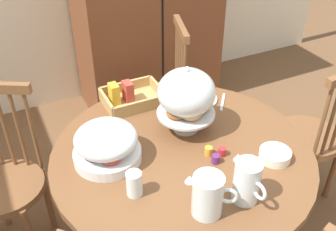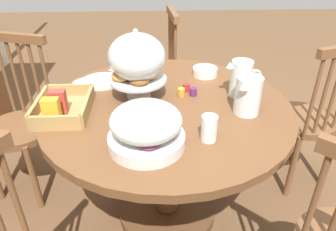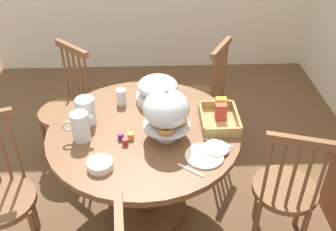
% 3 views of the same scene
% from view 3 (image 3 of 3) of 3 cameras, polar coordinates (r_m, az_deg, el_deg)
% --- Properties ---
extents(ground_plane, '(10.00, 10.00, 0.00)m').
position_cam_3_polar(ground_plane, '(2.78, -1.88, -16.11)').
color(ground_plane, brown).
extents(dining_table, '(1.20, 1.20, 0.74)m').
position_cam_3_polar(dining_table, '(2.50, -3.45, -5.95)').
color(dining_table, brown).
rests_on(dining_table, ground_plane).
extents(windsor_chair_near_window, '(0.47, 0.47, 0.97)m').
position_cam_3_polar(windsor_chair_near_window, '(3.14, -14.90, 0.59)').
color(windsor_chair_near_window, brown).
rests_on(windsor_chair_near_window, ground_plane).
extents(windsor_chair_by_cabinet, '(0.43, 0.43, 0.97)m').
position_cam_3_polar(windsor_chair_by_cabinet, '(2.54, -23.61, -11.26)').
color(windsor_chair_by_cabinet, brown).
rests_on(windsor_chair_by_cabinet, ground_plane).
extents(windsor_chair_far_side, '(0.42, 0.42, 0.97)m').
position_cam_3_polar(windsor_chair_far_side, '(2.47, 17.08, -10.85)').
color(windsor_chair_far_side, brown).
rests_on(windsor_chair_far_side, ground_plane).
extents(windsor_chair_host_seat, '(0.45, 0.45, 0.97)m').
position_cam_3_polar(windsor_chair_host_seat, '(3.19, 5.01, 2.40)').
color(windsor_chair_host_seat, brown).
rests_on(windsor_chair_host_seat, ground_plane).
extents(pastry_stand_with_dome, '(0.28, 0.28, 0.34)m').
position_cam_3_polar(pastry_stand_with_dome, '(2.18, -0.23, 0.74)').
color(pastry_stand_with_dome, silver).
rests_on(pastry_stand_with_dome, dining_table).
extents(fruit_platter_covered, '(0.30, 0.30, 0.18)m').
position_cam_3_polar(fruit_platter_covered, '(2.59, -1.55, 3.83)').
color(fruit_platter_covered, silver).
rests_on(fruit_platter_covered, dining_table).
extents(orange_juice_pitcher, '(0.18, 0.13, 0.18)m').
position_cam_3_polar(orange_juice_pitcher, '(2.43, -12.17, 0.50)').
color(orange_juice_pitcher, silver).
rests_on(orange_juice_pitcher, dining_table).
extents(milk_pitcher, '(0.11, 0.19, 0.18)m').
position_cam_3_polar(milk_pitcher, '(2.30, -12.95, -1.79)').
color(milk_pitcher, silver).
rests_on(milk_pitcher, dining_table).
extents(cereal_basket, '(0.32, 0.24, 0.12)m').
position_cam_3_polar(cereal_basket, '(2.44, 7.71, -0.21)').
color(cereal_basket, tan).
rests_on(cereal_basket, dining_table).
extents(china_plate_large, '(0.22, 0.22, 0.01)m').
position_cam_3_polar(china_plate_large, '(2.17, 5.46, -6.05)').
color(china_plate_large, white).
rests_on(china_plate_large, dining_table).
extents(china_plate_small, '(0.15, 0.15, 0.01)m').
position_cam_3_polar(china_plate_small, '(2.21, 7.19, -4.86)').
color(china_plate_small, white).
rests_on(china_plate_small, china_plate_large).
extents(cereal_bowl, '(0.14, 0.14, 0.04)m').
position_cam_3_polar(cereal_bowl, '(2.12, -10.10, -7.24)').
color(cereal_bowl, white).
rests_on(cereal_bowl, dining_table).
extents(drinking_glass, '(0.06, 0.06, 0.11)m').
position_cam_3_polar(drinking_glass, '(2.59, -6.99, 2.79)').
color(drinking_glass, silver).
rests_on(drinking_glass, dining_table).
extents(jam_jar_strawberry, '(0.04, 0.04, 0.04)m').
position_cam_3_polar(jam_jar_strawberry, '(2.25, -6.41, -3.92)').
color(jam_jar_strawberry, '#B7282D').
rests_on(jam_jar_strawberry, dining_table).
extents(jam_jar_apricot, '(0.04, 0.04, 0.04)m').
position_cam_3_polar(jam_jar_apricot, '(2.29, -5.59, -3.08)').
color(jam_jar_apricot, orange).
rests_on(jam_jar_apricot, dining_table).
extents(jam_jar_grape, '(0.04, 0.04, 0.04)m').
position_cam_3_polar(jam_jar_grape, '(2.29, -7.10, -3.11)').
color(jam_jar_grape, '#5B2366').
rests_on(jam_jar_grape, dining_table).
extents(table_knife, '(0.12, 0.14, 0.01)m').
position_cam_3_polar(table_knife, '(2.27, 7.31, -4.20)').
color(table_knife, silver).
rests_on(table_knife, dining_table).
extents(dinner_fork, '(0.12, 0.14, 0.01)m').
position_cam_3_polar(dinner_fork, '(2.29, 7.69, -3.81)').
color(dinner_fork, silver).
rests_on(dinner_fork, dining_table).
extents(soup_spoon, '(0.12, 0.14, 0.01)m').
position_cam_3_polar(soup_spoon, '(2.08, 3.42, -8.17)').
color(soup_spoon, silver).
rests_on(soup_spoon, dining_table).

